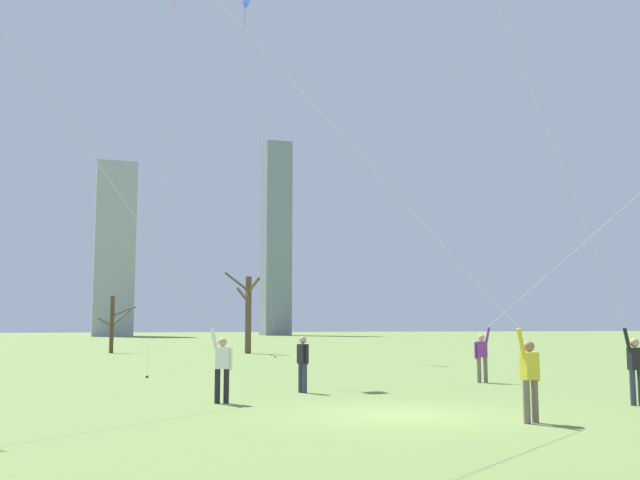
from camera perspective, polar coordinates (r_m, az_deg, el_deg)
ground_plane at (r=16.51m, az=6.50°, el=-13.28°), size 400.00×400.00×0.00m
kite_flyer_midfield_center_orange at (r=19.80m, az=17.43°, el=6.67°), size 7.34×3.51×23.01m
kite_flyer_foreground_left_yellow at (r=14.77m, az=9.77°, el=-2.96°), size 9.64×1.14×11.33m
kite_flyer_far_back_white at (r=26.19m, az=15.92°, el=-5.20°), size 13.69×5.86×14.44m
kite_flyer_midfield_right_green at (r=19.03m, az=-11.21°, el=-4.09°), size 9.40×3.39×14.66m
bystander_watching_nearby at (r=21.59m, az=-1.35°, el=-9.33°), size 0.28×0.49×1.62m
distant_kite_high_overhead_blue at (r=51.17m, az=-5.55°, el=16.30°), size 1.74×3.20×24.12m
distant_kite_drifting_right_teal at (r=48.04m, az=9.54°, el=16.51°), size 1.09×2.39×24.12m
bare_tree_center at (r=51.79m, az=-5.60°, el=-5.38°), size 2.02×3.14×5.67m
bare_tree_right_of_center at (r=54.22m, az=-15.71°, el=-6.21°), size 2.54×1.77×4.00m
skyline_mid_tower_right at (r=140.47m, az=-15.63°, el=-0.78°), size 7.04×11.27×31.29m
skyline_short_annex at (r=147.71m, az=-3.43°, el=0.14°), size 5.18×5.92×38.58m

